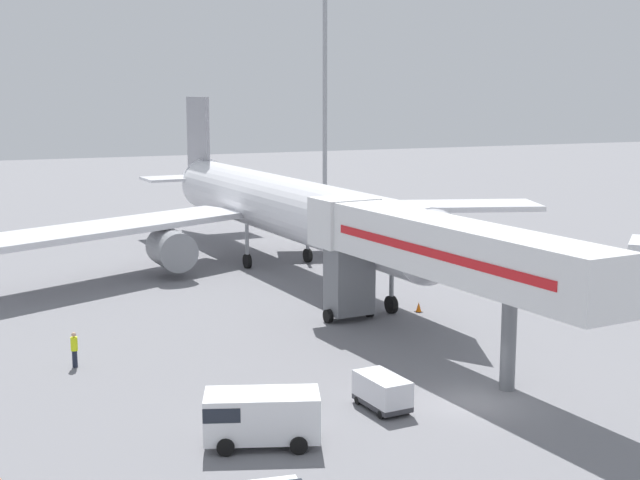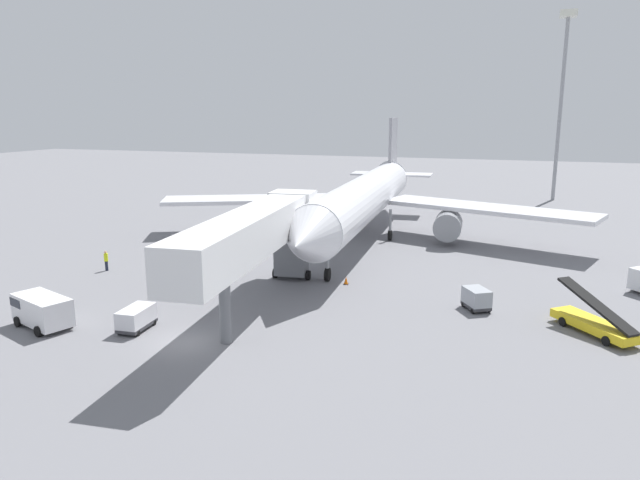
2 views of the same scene
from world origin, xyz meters
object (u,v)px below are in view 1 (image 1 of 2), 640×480
at_px(jet_bridge, 428,250).
at_px(safety_cone_bravo, 419,307).
at_px(airplane_at_gate, 281,207).
at_px(baggage_cart_outer_right, 382,391).
at_px(apron_light_mast, 325,41).
at_px(ground_crew_worker_foreground, 74,349).
at_px(service_van_far_left, 259,415).
at_px(baggage_cart_near_left, 586,293).

height_order(jet_bridge, safety_cone_bravo, jet_bridge).
relative_size(airplane_at_gate, baggage_cart_outer_right, 17.17).
bearing_deg(baggage_cart_outer_right, airplane_at_gate, 77.15).
distance_m(safety_cone_bravo, apron_light_mast, 60.89).
bearing_deg(apron_light_mast, airplane_at_gate, -118.02).
bearing_deg(baggage_cart_outer_right, ground_crew_worker_foreground, 135.42).
bearing_deg(airplane_at_gate, service_van_far_left, -112.19).
distance_m(baggage_cart_outer_right, baggage_cart_near_left, 22.99).
bearing_deg(safety_cone_bravo, baggage_cart_near_left, -15.75).
bearing_deg(airplane_at_gate, baggage_cart_near_left, -56.01).
relative_size(safety_cone_bravo, apron_light_mast, 0.02).
distance_m(service_van_far_left, ground_crew_worker_foreground, 13.65).
bearing_deg(apron_light_mast, baggage_cart_outer_right, -111.68).
bearing_deg(ground_crew_worker_foreground, apron_light_mast, 56.25).
bearing_deg(apron_light_mast, jet_bridge, -109.04).
bearing_deg(baggage_cart_near_left, jet_bridge, -161.47).
xyz_separation_m(airplane_at_gate, apron_light_mast, (20.47, 38.46, 14.74)).
xyz_separation_m(baggage_cart_outer_right, safety_cone_bravo, (9.74, 14.01, -0.51)).
relative_size(baggage_cart_outer_right, ground_crew_worker_foreground, 1.60).
height_order(jet_bridge, baggage_cart_near_left, jet_bridge).
xyz_separation_m(baggage_cart_outer_right, apron_light_mast, (27.45, 69.06, 18.56)).
relative_size(baggage_cart_outer_right, apron_light_mast, 0.10).
height_order(jet_bridge, apron_light_mast, apron_light_mast).
xyz_separation_m(ground_crew_worker_foreground, apron_light_mast, (38.72, 57.95, 18.43)).
bearing_deg(baggage_cart_near_left, baggage_cart_outer_right, -151.21).
height_order(jet_bridge, ground_crew_worker_foreground, jet_bridge).
xyz_separation_m(baggage_cart_near_left, ground_crew_worker_foreground, (-31.42, 0.04, 0.10)).
relative_size(baggage_cart_near_left, safety_cone_bravo, 3.94).
bearing_deg(airplane_at_gate, ground_crew_worker_foreground, -133.13).
bearing_deg(baggage_cart_near_left, ground_crew_worker_foreground, 179.93).
height_order(baggage_cart_near_left, apron_light_mast, apron_light_mast).
bearing_deg(jet_bridge, service_van_far_left, -146.81).
height_order(ground_crew_worker_foreground, apron_light_mast, apron_light_mast).
distance_m(service_van_far_left, baggage_cart_near_left, 29.14).
bearing_deg(jet_bridge, baggage_cart_outer_right, -132.69).
relative_size(jet_bridge, service_van_far_left, 4.63).
relative_size(service_van_far_left, safety_cone_bravo, 7.74).
xyz_separation_m(ground_crew_worker_foreground, safety_cone_bravo, (21.01, 2.90, -0.64)).
xyz_separation_m(service_van_far_left, apron_light_mast, (33.57, 70.59, 18.20)).
height_order(service_van_far_left, baggage_cart_outer_right, service_van_far_left).
height_order(service_van_far_left, apron_light_mast, apron_light_mast).
distance_m(ground_crew_worker_foreground, safety_cone_bravo, 21.22).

